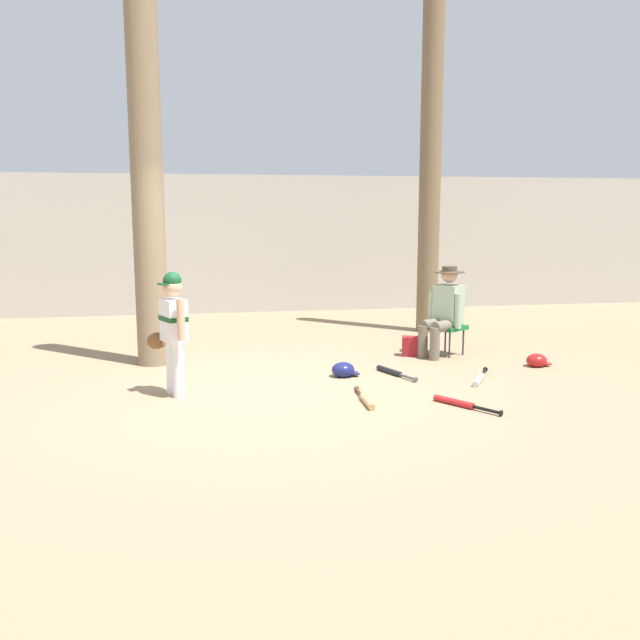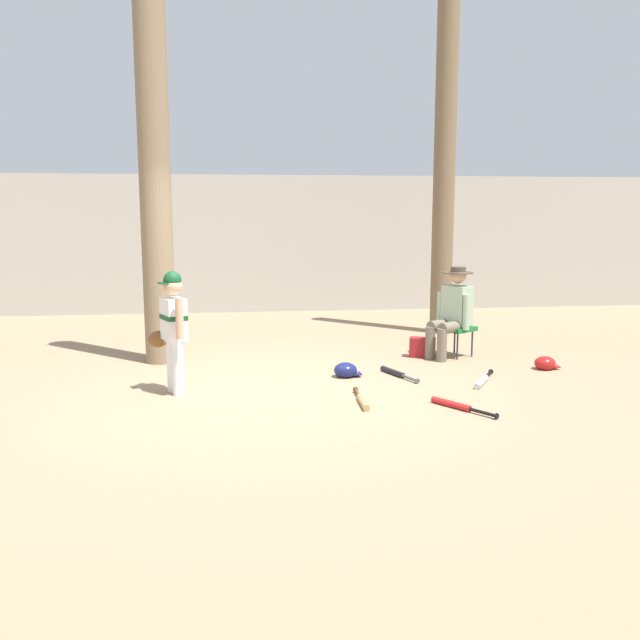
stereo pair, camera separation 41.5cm
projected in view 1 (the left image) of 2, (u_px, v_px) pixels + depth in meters
ground_plane at (268, 393)px, 7.27m from camera, size 60.00×60.00×0.00m
concrete_back_wall at (233, 244)px, 13.08m from camera, size 18.00×0.36×2.62m
tree_near_player at (147, 183)px, 8.31m from camera, size 0.53×0.53×5.04m
tree_behind_spectator at (430, 174)px, 10.69m from camera, size 0.47×0.47×5.49m
young_ballplayer at (172, 326)px, 7.05m from camera, size 0.47×0.55×1.31m
folding_stool at (448, 328)px, 9.16m from camera, size 0.55×0.55×0.41m
seated_spectator at (444, 309)px, 9.05m from camera, size 0.66×0.58×1.20m
handbag_beside_stool at (415, 346)px, 9.13m from camera, size 0.38×0.28×0.26m
bat_red_barrel at (459, 403)px, 6.75m from camera, size 0.48×0.68×0.07m
bat_black_composite at (392, 372)px, 8.08m from camera, size 0.31×0.70×0.07m
bat_wood_tan at (366, 400)px, 6.86m from camera, size 0.08×0.72×0.07m
bat_aluminum_silver at (479, 378)px, 7.75m from camera, size 0.47×0.71×0.07m
batting_helmet_red at (537, 361)px, 8.50m from camera, size 0.31×0.23×0.18m
batting_helmet_navy at (343, 370)px, 7.97m from camera, size 0.32×0.25×0.19m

